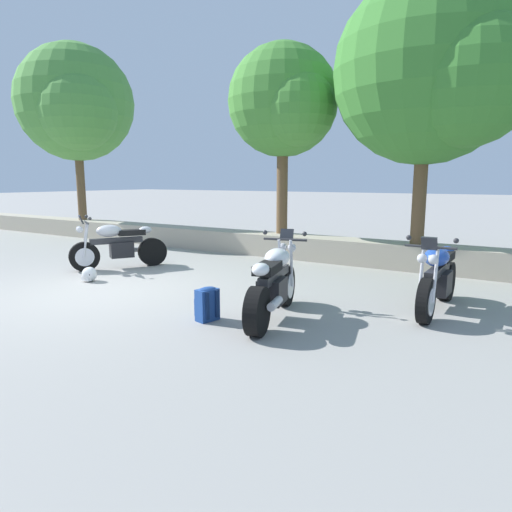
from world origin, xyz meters
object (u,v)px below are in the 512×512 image
at_px(rider_backpack, 207,303).
at_px(leafy_tree_mid_left, 286,103).
at_px(motorcycle_silver_near_left, 118,246).
at_px(motorcycle_white_centre, 274,284).
at_px(motorcycle_blue_far_right, 437,279).
at_px(leafy_tree_far_left, 76,105).
at_px(rider_helmet, 89,274).
at_px(leafy_tree_mid_right, 435,73).

relative_size(rider_backpack, leafy_tree_mid_left, 0.10).
relative_size(motorcycle_silver_near_left, leafy_tree_mid_left, 0.40).
bearing_deg(motorcycle_white_centre, rider_backpack, -142.21).
relative_size(motorcycle_blue_far_right, leafy_tree_far_left, 0.36).
bearing_deg(motorcycle_silver_near_left, leafy_tree_far_left, 149.03).
height_order(motorcycle_silver_near_left, motorcycle_white_centre, same).
bearing_deg(rider_helmet, motorcycle_white_centre, -1.88).
distance_m(leafy_tree_mid_left, leafy_tree_mid_right, 3.49).
bearing_deg(rider_helmet, motorcycle_silver_near_left, 114.54).
height_order(rider_helmet, leafy_tree_far_left, leafy_tree_far_left).
bearing_deg(motorcycle_silver_near_left, leafy_tree_mid_left, 56.84).
xyz_separation_m(motorcycle_white_centre, rider_helmet, (-4.11, 0.13, -0.35)).
xyz_separation_m(rider_backpack, leafy_tree_far_left, (-9.34, 5.14, 4.07)).
relative_size(motorcycle_white_centre, rider_backpack, 4.33).
bearing_deg(motorcycle_blue_far_right, leafy_tree_far_left, 165.83).
distance_m(motorcycle_silver_near_left, motorcycle_blue_far_right, 6.50).
relative_size(motorcycle_blue_far_right, rider_backpack, 4.39).
height_order(motorcycle_blue_far_right, rider_backpack, motorcycle_blue_far_right).
xyz_separation_m(motorcycle_silver_near_left, leafy_tree_far_left, (-5.42, 3.25, 3.83)).
height_order(rider_backpack, leafy_tree_mid_right, leafy_tree_mid_right).
relative_size(rider_helmet, leafy_tree_mid_left, 0.06).
bearing_deg(rider_helmet, leafy_tree_mid_left, 69.85).
relative_size(rider_backpack, leafy_tree_far_left, 0.08).
xyz_separation_m(motorcycle_blue_far_right, leafy_tree_far_left, (-11.91, 3.01, 3.83)).
height_order(leafy_tree_far_left, leafy_tree_mid_left, leafy_tree_far_left).
height_order(motorcycle_silver_near_left, rider_backpack, motorcycle_silver_near_left).
bearing_deg(rider_backpack, motorcycle_white_centre, 37.79).
bearing_deg(rider_helmet, rider_backpack, -11.71).
relative_size(motorcycle_silver_near_left, leafy_tree_mid_right, 0.35).
bearing_deg(rider_helmet, leafy_tree_mid_right, 39.67).
height_order(motorcycle_white_centre, leafy_tree_far_left, leafy_tree_far_left).
bearing_deg(motorcycle_silver_near_left, motorcycle_blue_far_right, 2.15).
xyz_separation_m(motorcycle_silver_near_left, rider_helmet, (0.54, -1.19, -0.35)).
bearing_deg(rider_backpack, leafy_tree_mid_right, 70.25).
relative_size(motorcycle_white_centre, leafy_tree_far_left, 0.36).
distance_m(motorcycle_white_centre, leafy_tree_mid_right, 5.72).
relative_size(motorcycle_silver_near_left, leafy_tree_far_left, 0.32).
xyz_separation_m(rider_backpack, rider_helmet, (-3.38, 0.70, -0.11)).
bearing_deg(motorcycle_white_centre, motorcycle_blue_far_right, 40.44).
distance_m(motorcycle_blue_far_right, leafy_tree_mid_right, 4.56).
distance_m(motorcycle_blue_far_right, rider_helmet, 6.13).
bearing_deg(leafy_tree_mid_left, motorcycle_silver_near_left, -123.16).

